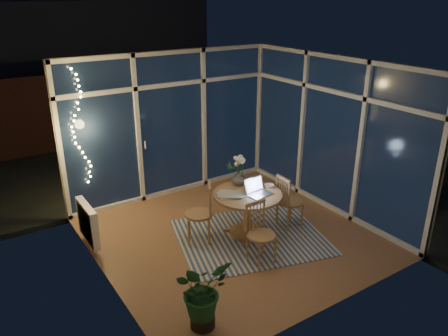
{
  "coord_description": "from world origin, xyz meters",
  "views": [
    {
      "loc": [
        -3.34,
        -4.84,
        3.5
      ],
      "look_at": [
        -0.0,
        0.25,
        1.05
      ],
      "focal_mm": 35.0,
      "sensor_mm": 36.0,
      "label": 1
    }
  ],
  "objects_px": {
    "chair_left": "(199,213)",
    "flower_vase": "(238,178)",
    "potted_plant": "(202,298)",
    "chair_front": "(262,234)",
    "chair_right": "(290,200)",
    "dining_table": "(247,214)",
    "laptop": "(260,187)"
  },
  "relations": [
    {
      "from": "chair_right",
      "to": "flower_vase",
      "type": "bearing_deg",
      "value": 56.07
    },
    {
      "from": "flower_vase",
      "to": "potted_plant",
      "type": "height_order",
      "value": "flower_vase"
    },
    {
      "from": "flower_vase",
      "to": "potted_plant",
      "type": "relative_size",
      "value": 0.28
    },
    {
      "from": "chair_front",
      "to": "potted_plant",
      "type": "height_order",
      "value": "chair_front"
    },
    {
      "from": "chair_left",
      "to": "potted_plant",
      "type": "distance_m",
      "value": 1.84
    },
    {
      "from": "chair_left",
      "to": "flower_vase",
      "type": "relative_size",
      "value": 4.5
    },
    {
      "from": "dining_table",
      "to": "laptop",
      "type": "distance_m",
      "value": 0.52
    },
    {
      "from": "potted_plant",
      "to": "chair_left",
      "type": "bearing_deg",
      "value": 61.0
    },
    {
      "from": "chair_left",
      "to": "flower_vase",
      "type": "distance_m",
      "value": 0.85
    },
    {
      "from": "flower_vase",
      "to": "dining_table",
      "type": "bearing_deg",
      "value": -101.44
    },
    {
      "from": "dining_table",
      "to": "chair_right",
      "type": "height_order",
      "value": "chair_right"
    },
    {
      "from": "chair_front",
      "to": "laptop",
      "type": "height_order",
      "value": "laptop"
    },
    {
      "from": "chair_right",
      "to": "potted_plant",
      "type": "relative_size",
      "value": 1.18
    },
    {
      "from": "chair_left",
      "to": "potted_plant",
      "type": "height_order",
      "value": "chair_left"
    },
    {
      "from": "chair_front",
      "to": "laptop",
      "type": "relative_size",
      "value": 2.47
    },
    {
      "from": "chair_right",
      "to": "chair_front",
      "type": "bearing_deg",
      "value": 121.25
    },
    {
      "from": "chair_left",
      "to": "potted_plant",
      "type": "xyz_separation_m",
      "value": [
        -0.89,
        -1.61,
        -0.09
      ]
    },
    {
      "from": "chair_right",
      "to": "flower_vase",
      "type": "relative_size",
      "value": 4.27
    },
    {
      "from": "dining_table",
      "to": "potted_plant",
      "type": "distance_m",
      "value": 2.09
    },
    {
      "from": "dining_table",
      "to": "potted_plant",
      "type": "xyz_separation_m",
      "value": [
        -1.6,
        -1.35,
        0.03
      ]
    },
    {
      "from": "dining_table",
      "to": "chair_front",
      "type": "bearing_deg",
      "value": -110.9
    },
    {
      "from": "dining_table",
      "to": "chair_left",
      "type": "height_order",
      "value": "chair_left"
    },
    {
      "from": "chair_right",
      "to": "potted_plant",
      "type": "distance_m",
      "value": 2.63
    },
    {
      "from": "chair_left",
      "to": "laptop",
      "type": "bearing_deg",
      "value": 94.92
    },
    {
      "from": "chair_left",
      "to": "chair_front",
      "type": "relative_size",
      "value": 1.07
    },
    {
      "from": "dining_table",
      "to": "chair_front",
      "type": "height_order",
      "value": "chair_front"
    },
    {
      "from": "chair_right",
      "to": "flower_vase",
      "type": "xyz_separation_m",
      "value": [
        -0.67,
        0.49,
        0.36
      ]
    },
    {
      "from": "laptop",
      "to": "flower_vase",
      "type": "height_order",
      "value": "laptop"
    },
    {
      "from": "laptop",
      "to": "chair_right",
      "type": "bearing_deg",
      "value": -7.87
    },
    {
      "from": "dining_table",
      "to": "laptop",
      "type": "height_order",
      "value": "laptop"
    },
    {
      "from": "potted_plant",
      "to": "chair_front",
      "type": "bearing_deg",
      "value": 26.12
    },
    {
      "from": "dining_table",
      "to": "chair_left",
      "type": "xyz_separation_m",
      "value": [
        -0.7,
        0.26,
        0.12
      ]
    }
  ]
}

